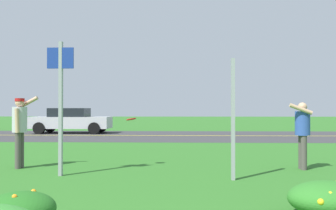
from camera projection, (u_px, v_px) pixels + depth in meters
name	position (u px, v px, depth m)	size (l,w,h in m)	color
ground_plane	(137.00, 158.00, 10.88)	(120.00, 120.00, 0.00)	#2D6B23
highway_strip	(158.00, 136.00, 20.05)	(120.00, 8.27, 0.01)	#38383A
highway_center_stripe	(158.00, 135.00, 20.05)	(120.00, 0.16, 0.00)	yellow
daylily_clump_mid_center	(19.00, 210.00, 4.50)	(0.86, 0.94, 0.43)	#23661E
daylily_clump_mid_right	(329.00, 199.00, 4.99)	(1.05, 0.89, 0.46)	#2D7526
sign_post_near_path	(61.00, 95.00, 8.01)	(0.56, 0.10, 2.82)	#93969B
sign_post_by_roadside	(233.00, 119.00, 7.54)	(0.07, 0.10, 2.40)	#93969B
person_thrower_red_cap_gray_shirt	(20.00, 125.00, 9.05)	(0.54, 0.49, 1.72)	#B2B2B7
person_catcher_blue_shirt	(302.00, 129.00, 8.87)	(0.53, 0.49, 1.55)	#2D4C9E
frisbee_red	(131.00, 119.00, 9.25)	(0.24, 0.24, 0.09)	red
car_silver_center_left	(71.00, 120.00, 22.12)	(4.50, 2.00, 1.45)	#B7BABF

